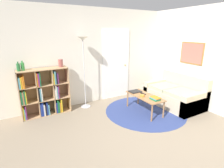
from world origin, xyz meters
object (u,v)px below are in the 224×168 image
at_px(coffee_table, 145,97).
at_px(laptop, 135,91).
at_px(bottle_left, 18,67).
at_px(vase_on_shelf, 61,63).
at_px(bookshelf, 44,94).
at_px(floor_lamp, 83,49).
at_px(bottle_middle, 23,66).
at_px(couch, 175,95).
at_px(bowl, 142,96).

relative_size(coffee_table, laptop, 3.47).
xyz_separation_m(bottle_left, vase_on_shelf, (0.92, 0.02, 0.01)).
height_order(bookshelf, bottle_left, bottle_left).
bearing_deg(coffee_table, floor_lamp, 138.93).
bearing_deg(bottle_middle, bookshelf, -0.25).
distance_m(couch, bowl, 1.18).
height_order(bookshelf, couch, bookshelf).
xyz_separation_m(coffee_table, bottle_middle, (-2.58, 1.12, 0.85)).
xyz_separation_m(laptop, bottle_left, (-2.64, 0.74, 0.78)).
bearing_deg(bookshelf, bowl, -28.34).
height_order(couch, coffee_table, couch).
xyz_separation_m(bookshelf, laptop, (2.18, -0.76, -0.09)).
bearing_deg(couch, bottle_middle, 162.10).
xyz_separation_m(coffee_table, bottle_left, (-2.67, 1.10, 0.84)).
relative_size(floor_lamp, laptop, 6.17).
distance_m(couch, coffee_table, 1.07).
xyz_separation_m(couch, bowl, (-1.17, 0.04, 0.18)).
relative_size(bookshelf, coffee_table, 1.09).
relative_size(coffee_table, vase_on_shelf, 5.62).
relative_size(floor_lamp, couch, 1.24).
bearing_deg(laptop, bottle_left, 164.36).
xyz_separation_m(bottle_left, bottle_middle, (0.09, 0.03, 0.00)).
xyz_separation_m(couch, bottle_middle, (-3.65, 1.18, 0.96)).
xyz_separation_m(floor_lamp, coffee_table, (1.19, -1.03, -1.17)).
distance_m(laptop, vase_on_shelf, 2.04).
relative_size(bookshelf, laptop, 3.79).
relative_size(coffee_table, bowl, 8.76).
relative_size(couch, bottle_left, 7.28).
relative_size(bowl, bottle_middle, 0.55).
height_order(laptop, bottle_left, bottle_left).
bearing_deg(vase_on_shelf, coffee_table, -32.49).
bearing_deg(laptop, bowl, -100.16).
bearing_deg(couch, laptop, 159.34).
distance_m(couch, bottle_middle, 3.95).
xyz_separation_m(couch, bottle_left, (-3.73, 1.15, 0.96)).
xyz_separation_m(couch, vase_on_shelf, (-2.81, 1.17, 0.96)).
xyz_separation_m(couch, laptop, (-1.10, 0.41, 0.17)).
distance_m(laptop, bowl, 0.38).
distance_m(bookshelf, vase_on_shelf, 0.85).
bearing_deg(couch, vase_on_shelf, 157.43).
bearing_deg(couch, bookshelf, 160.27).
height_order(couch, vase_on_shelf, vase_on_shelf).
bearing_deg(coffee_table, couch, -2.92).
bearing_deg(coffee_table, bowl, -169.87).
relative_size(floor_lamp, bottle_left, 9.02).
height_order(bowl, bottle_left, bottle_left).
relative_size(bookshelf, bowl, 9.59).
xyz_separation_m(bookshelf, floor_lamp, (1.03, -0.09, 1.02)).
distance_m(coffee_table, vase_on_shelf, 2.24).
relative_size(floor_lamp, bottle_middle, 8.61).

